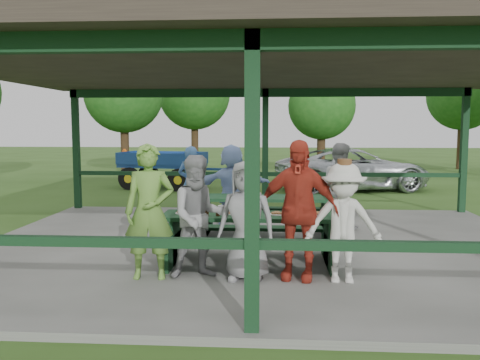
# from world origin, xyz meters

# --- Properties ---
(ground) EXTENTS (90.00, 90.00, 0.00)m
(ground) POSITION_xyz_m (0.00, 0.00, 0.00)
(ground) COLOR #2D4D18
(ground) RESTS_ON ground
(concrete_slab) EXTENTS (10.00, 8.00, 0.10)m
(concrete_slab) POSITION_xyz_m (0.00, 0.00, 0.05)
(concrete_slab) COLOR #61615D
(concrete_slab) RESTS_ON ground
(pavilion_structure) EXTENTS (10.60, 8.60, 3.24)m
(pavilion_structure) POSITION_xyz_m (0.00, 0.00, 3.17)
(pavilion_structure) COLOR black
(pavilion_structure) RESTS_ON concrete_slab
(picnic_table_near) EXTENTS (2.69, 1.39, 0.75)m
(picnic_table_near) POSITION_xyz_m (-0.13, -1.20, 0.58)
(picnic_table_near) COLOR black
(picnic_table_near) RESTS_ON concrete_slab
(picnic_table_far) EXTENTS (2.60, 1.39, 0.75)m
(picnic_table_far) POSITION_xyz_m (0.05, 0.80, 0.57)
(picnic_table_far) COLOR black
(picnic_table_far) RESTS_ON concrete_slab
(table_setting) EXTENTS (2.29, 0.45, 0.10)m
(table_setting) POSITION_xyz_m (-0.19, -1.18, 0.88)
(table_setting) COLOR white
(table_setting) RESTS_ON picnic_table_near
(contestant_green) EXTENTS (0.72, 0.52, 1.85)m
(contestant_green) POSITION_xyz_m (-1.47, -2.07, 1.02)
(contestant_green) COLOR #5E8E35
(contestant_green) RESTS_ON concrete_slab
(contestant_grey_left) EXTENTS (0.98, 0.87, 1.69)m
(contestant_grey_left) POSITION_xyz_m (-0.80, -1.98, 0.95)
(contestant_grey_left) COLOR gray
(contestant_grey_left) RESTS_ON concrete_slab
(contestant_grey_mid) EXTENTS (0.89, 0.68, 1.63)m
(contestant_grey_mid) POSITION_xyz_m (-0.15, -2.07, 0.91)
(contestant_grey_mid) COLOR gray
(contestant_grey_mid) RESTS_ON concrete_slab
(contestant_red) EXTENTS (1.19, 0.68, 1.90)m
(contestant_red) POSITION_xyz_m (0.54, -1.97, 1.05)
(contestant_red) COLOR #A82E1F
(contestant_red) RESTS_ON concrete_slab
(contestant_white_fedora) EXTENTS (1.05, 0.62, 1.65)m
(contestant_white_fedora) POSITION_xyz_m (1.14, -2.08, 0.90)
(contestant_white_fedora) COLOR silver
(contestant_white_fedora) RESTS_ON concrete_slab
(spectator_lblue) EXTENTS (1.64, 0.71, 1.71)m
(spectator_lblue) POSITION_xyz_m (-0.66, 1.75, 0.96)
(spectator_lblue) COLOR #92ADE1
(spectator_lblue) RESTS_ON concrete_slab
(spectator_blue) EXTENTS (0.68, 0.52, 1.66)m
(spectator_blue) POSITION_xyz_m (-1.59, 2.14, 0.93)
(spectator_blue) COLOR #3F68A4
(spectator_blue) RESTS_ON concrete_slab
(spectator_grey) EXTENTS (1.03, 0.93, 1.75)m
(spectator_grey) POSITION_xyz_m (1.52, 1.53, 0.98)
(spectator_grey) COLOR gray
(spectator_grey) RESTS_ON concrete_slab
(pickup_truck) EXTENTS (5.63, 3.59, 1.45)m
(pickup_truck) POSITION_xyz_m (2.93, 8.70, 0.72)
(pickup_truck) COLOR silver
(pickup_truck) RESTS_ON ground
(farm_trailer) EXTENTS (3.99, 2.21, 1.38)m
(farm_trailer) POSITION_xyz_m (-3.71, 8.92, 0.68)
(farm_trailer) COLOR navy
(farm_trailer) RESTS_ON ground
(tree_far_left) EXTENTS (3.39, 3.39, 5.30)m
(tree_far_left) POSITION_xyz_m (-6.26, 12.93, 3.58)
(tree_far_left) COLOR #332014
(tree_far_left) RESTS_ON ground
(tree_left) EXTENTS (3.59, 3.59, 5.61)m
(tree_left) POSITION_xyz_m (-3.78, 16.72, 3.80)
(tree_left) COLOR #332014
(tree_left) RESTS_ON ground
(tree_mid) EXTENTS (2.88, 2.88, 4.50)m
(tree_mid) POSITION_xyz_m (2.25, 13.34, 3.04)
(tree_mid) COLOR #332014
(tree_mid) RESTS_ON ground
(tree_far_right) EXTENTS (3.56, 3.56, 5.56)m
(tree_far_right) POSITION_xyz_m (9.78, 17.94, 3.76)
(tree_far_right) COLOR #332014
(tree_far_right) RESTS_ON ground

